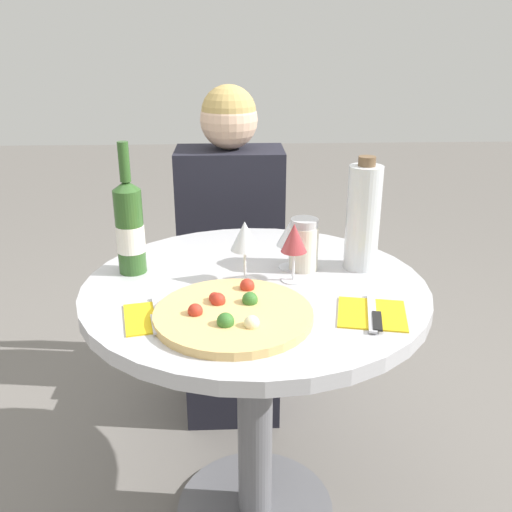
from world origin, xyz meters
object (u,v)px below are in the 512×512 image
at_px(seated_diner, 231,266).
at_px(chair_behind_diner, 232,275).
at_px(pizza_large, 233,314).
at_px(dining_table, 255,344).
at_px(tall_carafe, 363,217).
at_px(wine_bottle, 130,227).

bearing_deg(seated_diner, chair_behind_diner, -90.00).
bearing_deg(seated_diner, pizza_large, 90.29).
xyz_separation_m(dining_table, seated_diner, (-0.06, 0.65, -0.04)).
bearing_deg(tall_carafe, dining_table, -161.52).
bearing_deg(seated_diner, dining_table, 95.29).
bearing_deg(dining_table, chair_behind_diner, 94.32).
distance_m(dining_table, wine_bottle, 0.45).
bearing_deg(seated_diner, wine_bottle, 65.14).
xyz_separation_m(chair_behind_diner, pizza_large, (0.00, -0.98, 0.33)).
bearing_deg(dining_table, pizza_large, -106.73).
distance_m(seated_diner, pizza_large, 0.87).
bearing_deg(tall_carafe, wine_bottle, -179.74).
bearing_deg(pizza_large, chair_behind_diner, 90.25).
bearing_deg(pizza_large, dining_table, 73.27).
relative_size(dining_table, pizza_large, 2.46).
xyz_separation_m(seated_diner, wine_bottle, (-0.26, -0.56, 0.34)).
bearing_deg(dining_table, tall_carafe, 18.48).
bearing_deg(chair_behind_diner, tall_carafe, 116.33).
height_order(dining_table, wine_bottle, wine_bottle).
height_order(pizza_large, tall_carafe, tall_carafe).
bearing_deg(wine_bottle, pizza_large, -46.76).
xyz_separation_m(wine_bottle, tall_carafe, (0.60, 0.00, 0.02)).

